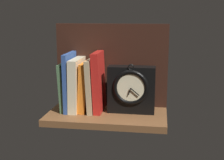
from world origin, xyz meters
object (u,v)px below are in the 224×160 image
object	(u,v)px
book_cream_twain	(77,84)
framed_clock	(131,89)
book_tan_shortstories	(92,85)
book_orange_pandolfini	(85,86)
book_red_requiem	(99,82)
book_green_romantic	(65,86)
book_blue_modern	(70,81)

from	to	relation	value
book_cream_twain	framed_clock	distance (cm)	21.86
book_cream_twain	book_tan_shortstories	bearing A→B (deg)	0.00
book_cream_twain	book_orange_pandolfini	xyz separation A→B (cm)	(3.45, 0.00, -0.75)
book_cream_twain	book_red_requiem	bearing A→B (deg)	0.00
book_green_romantic	book_blue_modern	distance (cm)	2.79
book_tan_shortstories	framed_clock	distance (cm)	15.67
book_blue_modern	book_red_requiem	size ratio (longest dim) A/B	0.98
book_blue_modern	book_cream_twain	distance (cm)	3.01
book_orange_pandolfini	book_tan_shortstories	distance (cm)	2.83
book_red_requiem	framed_clock	bearing A→B (deg)	-2.53
book_blue_modern	book_red_requiem	distance (cm)	11.67
book_orange_pandolfini	book_tan_shortstories	bearing A→B (deg)	0.00
book_blue_modern	book_orange_pandolfini	xyz separation A→B (cm)	(6.26, 0.00, -1.83)
book_tan_shortstories	book_cream_twain	bearing A→B (deg)	180.00
framed_clock	book_orange_pandolfini	bearing A→B (deg)	178.21
book_tan_shortstories	framed_clock	bearing A→B (deg)	-2.10
book_cream_twain	framed_clock	world-z (taller)	book_cream_twain
framed_clock	book_blue_modern	bearing A→B (deg)	178.67
book_tan_shortstories	framed_clock	world-z (taller)	book_tan_shortstories
book_green_romantic	book_red_requiem	size ratio (longest dim) A/B	0.81
framed_clock	book_red_requiem	bearing A→B (deg)	177.47
book_tan_shortstories	book_red_requiem	distance (cm)	3.00
book_green_romantic	framed_clock	bearing A→B (deg)	-1.23
book_green_romantic	book_red_requiem	xyz separation A→B (cm)	(13.64, 0.00, 2.25)
book_orange_pandolfini	book_red_requiem	world-z (taller)	book_red_requiem
book_blue_modern	book_orange_pandolfini	size ratio (longest dim) A/B	1.19
book_green_romantic	framed_clock	world-z (taller)	framed_clock
book_orange_pandolfini	book_green_romantic	bearing A→B (deg)	180.00
book_blue_modern	book_tan_shortstories	size ratio (longest dim) A/B	1.11
book_blue_modern	framed_clock	bearing A→B (deg)	-1.33
book_cream_twain	book_red_requiem	size ratio (longest dim) A/B	0.88
book_cream_twain	framed_clock	xyz separation A→B (cm)	(21.83, -0.57, -1.02)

